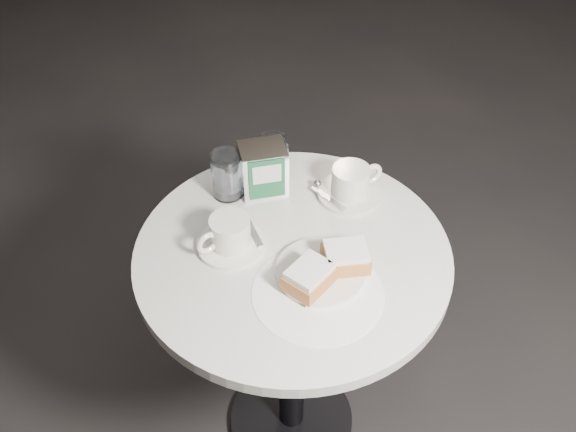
# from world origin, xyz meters

# --- Properties ---
(ground) EXTENTS (7.00, 7.00, 0.00)m
(ground) POSITION_xyz_m (0.00, 0.00, 0.00)
(ground) COLOR black
(ground) RESTS_ON ground
(cafe_table) EXTENTS (0.70, 0.70, 0.74)m
(cafe_table) POSITION_xyz_m (0.00, 0.00, 0.55)
(cafe_table) COLOR black
(cafe_table) RESTS_ON ground
(sugar_spill) EXTENTS (0.33, 0.33, 0.00)m
(sugar_spill) POSITION_xyz_m (-0.02, -0.13, 0.75)
(sugar_spill) COLOR white
(sugar_spill) RESTS_ON cafe_table
(beignet_plate) EXTENTS (0.21, 0.20, 0.06)m
(beignet_plate) POSITION_xyz_m (0.02, -0.10, 0.77)
(beignet_plate) COLOR silver
(beignet_plate) RESTS_ON cafe_table
(coffee_cup_left) EXTENTS (0.17, 0.17, 0.08)m
(coffee_cup_left) POSITION_xyz_m (-0.11, 0.08, 0.78)
(coffee_cup_left) COLOR white
(coffee_cup_left) RESTS_ON cafe_table
(coffee_cup_right) EXTENTS (0.17, 0.16, 0.08)m
(coffee_cup_right) POSITION_xyz_m (0.21, 0.09, 0.78)
(coffee_cup_right) COLOR silver
(coffee_cup_right) RESTS_ON cafe_table
(water_glass_left) EXTENTS (0.09, 0.09, 0.12)m
(water_glass_left) POSITION_xyz_m (-0.04, 0.24, 0.80)
(water_glass_left) COLOR white
(water_glass_left) RESTS_ON cafe_table
(water_glass_right) EXTENTS (0.08, 0.08, 0.12)m
(water_glass_right) POSITION_xyz_m (0.08, 0.23, 0.80)
(water_glass_right) COLOR white
(water_glass_right) RESTS_ON cafe_table
(napkin_dispenser) EXTENTS (0.13, 0.11, 0.13)m
(napkin_dispenser) POSITION_xyz_m (0.04, 0.21, 0.81)
(napkin_dispenser) COLOR white
(napkin_dispenser) RESTS_ON cafe_table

